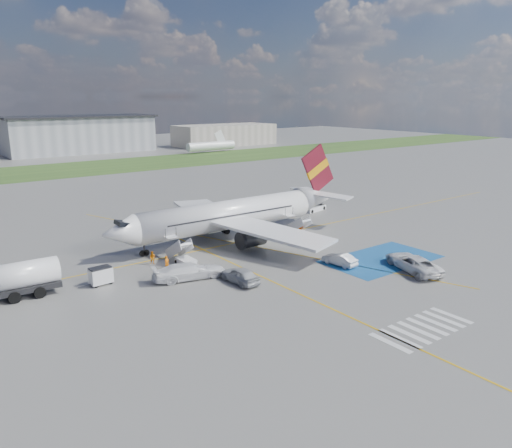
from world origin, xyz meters
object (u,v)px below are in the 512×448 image
(airliner, at_px, (236,214))
(van_white_a, at_px, (413,260))
(car_silver_a, at_px, (240,275))
(belt_loader, at_px, (314,209))
(gpu_cart, at_px, (101,277))
(fuel_tanker, at_px, (3,286))
(car_silver_b, at_px, (339,259))
(van_white_b, at_px, (189,268))

(airliner, distance_m, van_white_a, 24.10)
(car_silver_a, bearing_deg, belt_loader, -148.30)
(gpu_cart, height_order, car_silver_a, gpu_cart)
(fuel_tanker, height_order, car_silver_b, fuel_tanker)
(fuel_tanker, relative_size, belt_loader, 1.93)
(car_silver_b, bearing_deg, airliner, -85.69)
(car_silver_b, bearing_deg, van_white_a, 125.44)
(belt_loader, height_order, car_silver_b, belt_loader)
(van_white_a, bearing_deg, car_silver_a, -5.86)
(belt_loader, height_order, van_white_a, van_white_a)
(gpu_cart, xyz_separation_m, van_white_a, (29.26, -16.54, 0.33))
(car_silver_a, bearing_deg, van_white_a, 152.14)
(airliner, relative_size, van_white_b, 6.28)
(fuel_tanker, distance_m, belt_loader, 51.02)
(gpu_cart, xyz_separation_m, car_silver_b, (23.98, -10.50, -0.13))
(fuel_tanker, xyz_separation_m, gpu_cart, (8.84, -1.38, -0.64))
(van_white_b, bearing_deg, belt_loader, -51.55)
(car_silver_b, distance_m, van_white_a, 8.04)
(gpu_cart, distance_m, van_white_b, 9.05)
(gpu_cart, relative_size, car_silver_b, 0.54)
(car_silver_b, relative_size, van_white_a, 0.69)
(fuel_tanker, xyz_separation_m, car_silver_b, (32.82, -11.88, -0.77))
(airliner, distance_m, car_silver_a, 17.22)
(airliner, bearing_deg, van_white_b, -142.20)
(van_white_a, bearing_deg, gpu_cart, -9.96)
(van_white_a, relative_size, van_white_b, 1.05)
(fuel_tanker, bearing_deg, airliner, 11.56)
(van_white_a, distance_m, van_white_b, 24.58)
(belt_loader, bearing_deg, van_white_a, -125.58)
(fuel_tanker, height_order, van_white_a, fuel_tanker)
(fuel_tanker, bearing_deg, belt_loader, 14.46)
(belt_loader, distance_m, car_silver_a, 35.52)
(fuel_tanker, relative_size, gpu_cart, 4.49)
(van_white_a, bearing_deg, van_white_b, -10.99)
(airliner, relative_size, car_silver_a, 7.58)
(fuel_tanker, bearing_deg, car_silver_b, -17.14)
(airliner, relative_size, belt_loader, 6.87)
(car_silver_b, bearing_deg, car_silver_a, -16.24)
(gpu_cart, height_order, car_silver_b, gpu_cart)
(gpu_cart, xyz_separation_m, van_white_b, (8.08, -4.06, 0.32))
(airliner, xyz_separation_m, belt_loader, (20.04, 5.72, -3.01))
(car_silver_b, xyz_separation_m, van_white_b, (-15.90, 6.44, 0.45))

